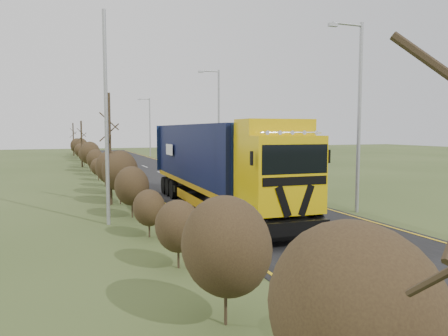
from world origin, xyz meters
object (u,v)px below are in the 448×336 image
car_blue_sedan (228,162)px  speed_sign (256,161)px  lorry (217,160)px  streetlight_near (357,109)px  car_red_hatchback (240,167)px

car_blue_sedan → speed_sign: 11.57m
lorry → streetlight_near: size_ratio=1.75×
car_red_hatchback → car_blue_sedan: size_ratio=0.84×
car_red_hatchback → speed_sign: size_ratio=1.63×
car_red_hatchback → car_blue_sedan: 5.53m
car_red_hatchback → lorry: bearing=56.6°
lorry → car_red_hatchback: lorry is taller
car_red_hatchback → car_blue_sedan: bearing=-106.8°
car_red_hatchback → speed_sign: 6.08m
lorry → speed_sign: 12.98m
lorry → speed_sign: lorry is taller
lorry → streetlight_near: streetlight_near is taller
car_red_hatchback → streetlight_near: bearing=76.9°
speed_sign → streetlight_near: bearing=-94.6°
car_red_hatchback → speed_sign: speed_sign is taller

